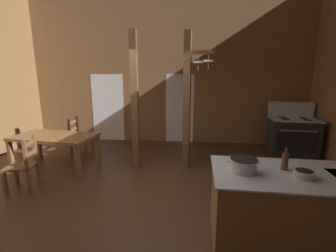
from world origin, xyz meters
The scene contains 14 objects.
ground_plane centered at (0.00, 0.00, -0.05)m, with size 8.97×7.83×0.10m, color #422819.
wall_back centered at (0.00, 3.59, 2.27)m, with size 8.97×0.14×4.53m, color brown.
glazed_door_back_left centered at (-1.84, 3.51, 1.02)m, with size 1.00×0.01×2.05m, color white.
glazed_panel_back_right centered at (0.41, 3.51, 1.02)m, with size 0.84×0.01×2.05m, color white.
kitchen_island centered at (2.11, -0.82, 0.46)m, with size 2.19×1.03×0.93m.
stove_range centered at (3.38, 2.70, 0.48)m, with size 1.21×0.91×1.32m.
support_post_with_pot_rack centered at (0.69, 1.48, 1.54)m, with size 0.63×0.27×2.88m.
support_post_center centered at (-0.41, 1.32, 1.44)m, with size 0.14×0.14×2.88m.
dining_table centered at (-2.17, 1.16, 0.65)m, with size 1.79×1.08×0.74m.
ladderback_chair_near_window centered at (-2.17, 0.19, 0.45)m, with size 0.53×0.53×0.95m.
ladderback_chair_by_post centered at (-2.13, 2.13, 0.45)m, with size 0.44×0.44×0.95m.
stockpot_on_counter centered at (1.37, -0.82, 1.00)m, with size 0.37×0.30×0.15m.
mixing_bowl_on_counter centered at (1.98, -0.92, 0.96)m, with size 0.21×0.21×0.08m.
bottle_tall_on_counter centered at (1.85, -0.72, 1.03)m, with size 0.07×0.07×0.26m.
Camera 1 is at (0.77, -3.32, 1.98)m, focal length 24.33 mm.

